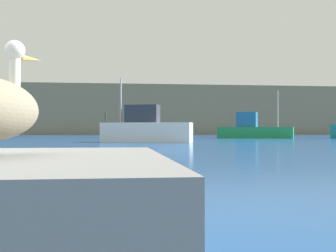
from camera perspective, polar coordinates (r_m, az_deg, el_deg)
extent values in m
cube|color=#7F755B|center=(83.29, -8.63, 2.02)|extent=(140.00, 13.49, 9.06)
cylinder|color=white|center=(3.79, -19.58, 5.81)|extent=(0.09, 0.09, 0.38)
sphere|color=white|center=(3.82, -19.57, 9.41)|extent=(0.16, 0.16, 0.16)
cone|color=gold|center=(4.04, -17.63, 8.43)|extent=(0.17, 0.37, 0.09)
cube|color=white|center=(29.44, -2.83, -0.85)|extent=(6.36, 3.53, 1.34)
cube|color=#2D333D|center=(29.53, -3.39, 1.62)|extent=(2.50, 1.88, 1.21)
cylinder|color=#B2B2B2|center=(30.01, -6.25, 3.36)|extent=(0.12, 0.12, 3.07)
cylinder|color=#3F382D|center=(30.29, -8.25, 1.09)|extent=(0.10, 0.10, 0.70)
cube|color=#1E8C4C|center=(45.82, 11.47, -0.85)|extent=(7.94, 5.50, 1.14)
cube|color=#1E6099|center=(45.94, 10.39, 0.83)|extent=(2.59, 2.48, 1.56)
cylinder|color=#B2B2B2|center=(45.65, 14.31, 2.22)|extent=(0.12, 0.12, 3.74)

